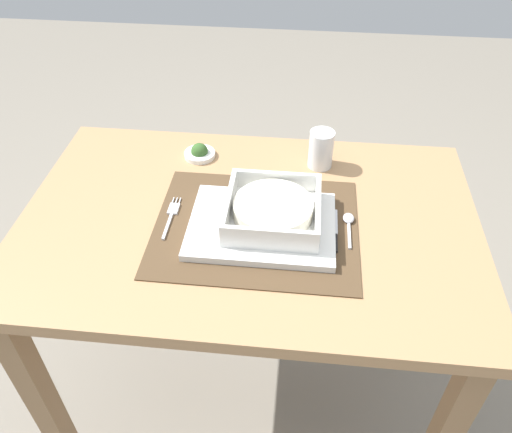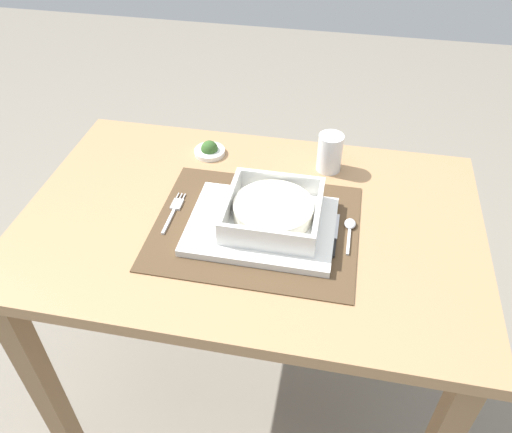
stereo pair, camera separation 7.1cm
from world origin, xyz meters
name	(u,v)px [view 1 (the left image)]	position (x,y,z in m)	size (l,w,h in m)	color
ground_plane	(251,396)	(0.00, 0.00, 0.00)	(6.00, 6.00, 0.00)	gray
dining_table	(249,255)	(0.00, 0.00, 0.63)	(0.99, 0.65, 0.75)	#A37A51
placemat	(256,227)	(0.02, -0.03, 0.75)	(0.43, 0.35, 0.00)	#4C3823
serving_plate	(262,225)	(0.03, -0.03, 0.76)	(0.30, 0.23, 0.02)	white
porridge_bowl	(273,210)	(0.05, -0.02, 0.79)	(0.19, 0.19, 0.05)	white
fork	(172,214)	(-0.17, -0.01, 0.75)	(0.02, 0.14, 0.00)	silver
spoon	(349,222)	(0.21, 0.00, 0.75)	(0.02, 0.11, 0.01)	silver
butter_knife	(334,233)	(0.18, -0.04, 0.75)	(0.01, 0.13, 0.01)	black
drinking_glass	(321,151)	(0.15, 0.21, 0.79)	(0.06, 0.06, 0.09)	white
condiment_saucer	(200,153)	(-0.15, 0.22, 0.76)	(0.08, 0.08, 0.04)	white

